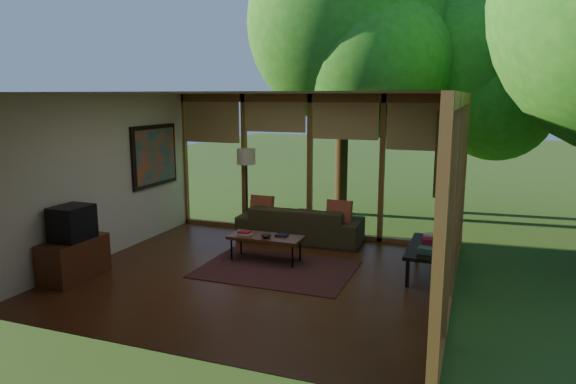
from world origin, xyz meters
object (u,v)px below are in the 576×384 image
at_px(media_cabinet, 74,259).
at_px(coffee_table, 266,238).
at_px(television, 72,223).
at_px(sofa, 300,224).
at_px(side_console, 429,249).
at_px(floor_lamp, 246,161).

height_order(media_cabinet, coffee_table, media_cabinet).
xyz_separation_m(television, coffee_table, (2.30, 1.73, -0.46)).
bearing_deg(media_cabinet, sofa, 51.27).
distance_m(media_cabinet, side_console, 5.26).
bearing_deg(sofa, television, 49.36).
distance_m(television, floor_lamp, 3.58).
bearing_deg(television, floor_lamp, 69.67).
xyz_separation_m(coffee_table, side_console, (2.55, 0.25, 0.02)).
height_order(sofa, floor_lamp, floor_lamp).
height_order(media_cabinet, television, television).
xyz_separation_m(media_cabinet, coffee_table, (2.32, 1.73, 0.09)).
bearing_deg(television, media_cabinet, 180.00).
height_order(sofa, media_cabinet, sofa).
height_order(floor_lamp, side_console, floor_lamp).
relative_size(sofa, floor_lamp, 1.37).
xyz_separation_m(sofa, side_console, (2.41, -1.08, 0.08)).
relative_size(media_cabinet, television, 1.82).
relative_size(television, floor_lamp, 0.33).
bearing_deg(television, sofa, 51.50).
height_order(television, coffee_table, television).
xyz_separation_m(sofa, television, (-2.44, -3.06, 0.52)).
bearing_deg(side_console, floor_lamp, 159.77).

